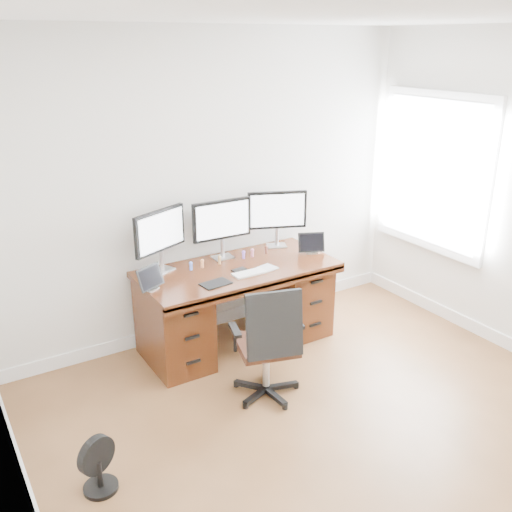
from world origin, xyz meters
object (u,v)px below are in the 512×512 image
monitor_center (222,222)px  desk (236,303)px  office_chair (268,361)px  floor_fan (98,466)px  keyboard (249,273)px

monitor_center → desk: bearing=-88.0°
office_chair → monitor_center: size_ratio=1.70×
desk → floor_fan: bearing=-144.9°
desk → monitor_center: monitor_center is taller
office_chair → floor_fan: office_chair is taller
monitor_center → keyboard: monitor_center is taller
monitor_center → office_chair: bearing=-99.1°
floor_fan → monitor_center: bearing=16.7°
desk → keyboard: keyboard is taller
office_chair → floor_fan: bearing=-152.5°
monitor_center → keyboard: (0.01, -0.45, -0.33)m
desk → floor_fan: (-1.61, -1.13, -0.22)m
desk → keyboard: bearing=-88.6°
keyboard → floor_fan: bearing=-150.9°
monitor_center → keyboard: size_ratio=1.97×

